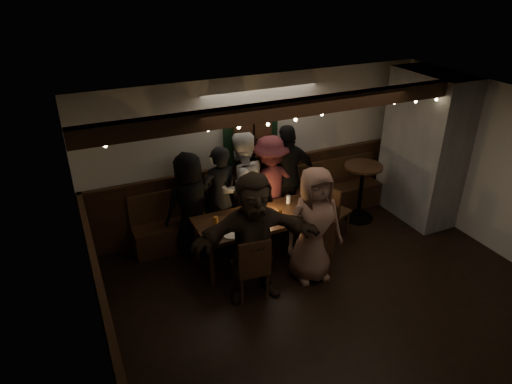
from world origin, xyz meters
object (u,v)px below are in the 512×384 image
dining_table (261,220)px  person_c (241,187)px  person_b (220,197)px  high_top (361,185)px  person_a (190,204)px  person_d (270,185)px  chair_near_right (318,243)px  person_e (287,177)px  person_f (254,237)px  chair_end (332,208)px  person_g (314,225)px  chair_near_left (253,265)px

dining_table → person_c: bearing=93.2°
person_b → person_c: person_c is taller
high_top → person_a: 3.04m
high_top → person_d: 1.67m
chair_near_right → person_b: 1.73m
person_e → person_f: bearing=51.5°
dining_table → chair_end: 1.32m
person_c → person_g: 1.53m
chair_near_right → person_c: 1.60m
chair_near_right → high_top: 1.91m
high_top → person_g: bearing=-145.9°
chair_near_right → person_f: size_ratio=0.51×
person_b → person_f: person_f is taller
high_top → person_a: person_a is taller
chair_end → person_b: bearing=161.1°
person_f → dining_table: bearing=67.1°
chair_near_left → person_c: person_c is taller
high_top → person_a: size_ratio=0.63×
person_a → person_b: 0.49m
chair_near_left → person_g: bearing=5.5°
chair_end → chair_near_right: bearing=-133.4°
chair_near_left → person_d: bearing=57.1°
dining_table → person_g: person_g is taller
chair_near_left → person_g: size_ratio=0.56×
person_d → person_g: (-0.03, -1.46, 0.02)m
chair_end → person_d: 1.09m
person_d → high_top: bearing=165.4°
chair_near_left → chair_near_right: (1.08, 0.11, -0.02)m
person_e → high_top: bearing=166.8°
high_top → person_d: bearing=168.3°
chair_near_left → person_f: (0.05, 0.07, 0.38)m
dining_table → person_b: 0.80m
chair_end → high_top: (0.80, 0.31, 0.12)m
person_a → chair_end: bearing=152.3°
chair_near_right → person_f: bearing=-177.9°
dining_table → chair_near_left: bearing=-121.6°
dining_table → person_e: size_ratio=1.10×
chair_end → person_a: bearing=165.1°
person_a → person_f: bearing=94.4°
person_c → person_b: bearing=-6.4°
chair_near_left → person_e: person_e is taller
chair_near_right → chair_end: 1.09m
person_e → person_g: size_ratio=1.05×
chair_end → person_b: size_ratio=0.56×
person_a → person_f: 1.49m
chair_near_left → person_f: 0.39m
chair_near_right → person_c: size_ratio=0.52×
person_a → person_d: person_d is taller
chair_near_left → person_f: size_ratio=0.53×
person_c → chair_near_right: bearing=99.9°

